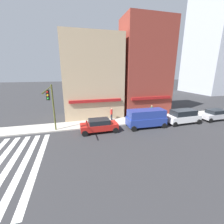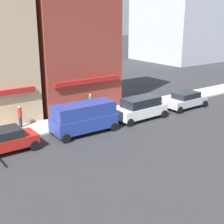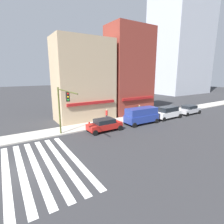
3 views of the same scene
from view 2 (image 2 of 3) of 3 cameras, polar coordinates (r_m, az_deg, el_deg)
storefront_row at (r=28.24m, az=-14.96°, el=13.05°), size 17.12×5.30×15.06m
sedan_red at (r=21.63m, az=-19.37°, el=-4.95°), size 4.41×2.02×1.59m
van_blue at (r=23.75m, az=-5.14°, el=-0.90°), size 5.04×2.22×2.34m
suv_white at (r=27.01m, az=5.26°, el=0.78°), size 4.75×2.12×1.94m
sedan_silver at (r=31.02m, az=13.34°, el=2.19°), size 4.44×2.02×1.59m
pedestrian_red_jacket at (r=25.58m, az=-16.47°, el=-0.72°), size 0.32×0.32×1.77m
pedestrian_green_top at (r=28.32m, az=-3.97°, el=1.68°), size 0.32×0.32×1.77m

